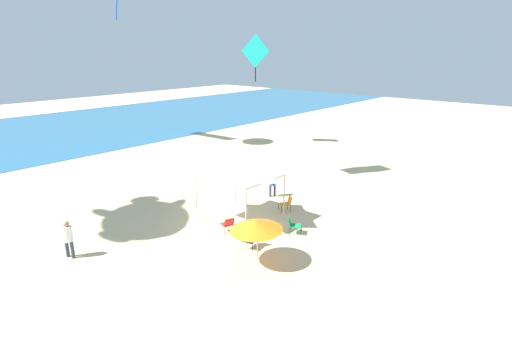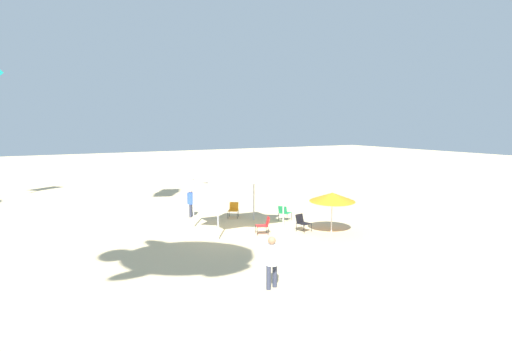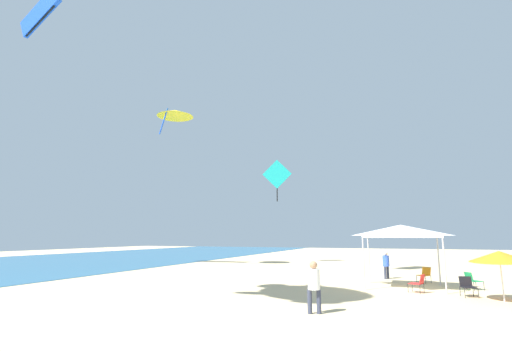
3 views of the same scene
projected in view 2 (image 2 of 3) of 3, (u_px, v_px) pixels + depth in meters
ground at (243, 234)px, 21.67m from camera, size 120.00×120.00×0.10m
canopy_tent at (237, 174)px, 22.16m from camera, size 2.98×3.54×3.07m
beach_umbrella at (332, 197)px, 21.55m from camera, size 2.20×2.19×2.01m
folding_chair_right_of_tent at (302, 222)px, 21.96m from camera, size 0.72×0.64×0.82m
folding_chair_near_cooler at (234, 209)px, 25.19m from camera, size 0.81×0.78×0.82m
folding_chair_left_of_tent at (264, 224)px, 21.40m from camera, size 0.70×0.77×0.82m
folding_chair_facing_ocean at (284, 212)px, 24.33m from camera, size 0.76×0.80×0.82m
person_beachcomber at (272, 258)px, 14.37m from camera, size 0.40×0.44×1.68m
person_kite_handler at (191, 200)px, 25.24m from camera, size 0.39×0.38×1.59m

